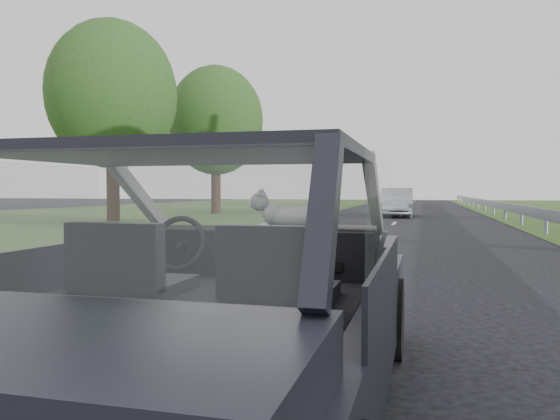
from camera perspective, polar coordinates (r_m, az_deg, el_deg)
The scene contains 10 objects.
ground at distance 3.22m, azimuth -6.21°, elevation -20.74°, with size 140.00×140.00×0.00m, color #302F37.
subject_car at distance 3.02m, azimuth -6.26°, elevation -7.95°, with size 1.80×4.00×1.45m, color black.
dashboard at distance 3.59m, azimuth -2.67°, elevation -4.33°, with size 1.58×0.45×0.30m, color black.
driver_seat at distance 2.91m, azimuth -15.76°, elevation -5.31°, with size 0.50×0.72×0.42m, color black.
passenger_seat at distance 2.60m, azimuth -0.30°, elevation -6.11°, with size 0.50×0.72×0.42m, color black.
steering_wheel at distance 3.45m, azimuth -10.52°, elevation -3.45°, with size 0.36×0.36×0.04m, color black.
cat at distance 3.45m, azimuth 2.07°, elevation -0.65°, with size 0.58×0.18×0.26m, color gray.
other_car at distance 26.33m, azimuth 12.11°, elevation 0.80°, with size 1.64×4.15×1.37m, color silver.
tree_5 at distance 23.17m, azimuth -17.12°, elevation 8.60°, with size 5.17×5.17×7.84m, color #245316, non-canonical shape.
tree_6 at distance 29.50m, azimuth -6.73°, elevation 7.07°, with size 5.05×5.05×7.65m, color #245316, non-canonical shape.
Camera 1 is at (1.07, -2.77, 1.25)m, focal length 35.00 mm.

